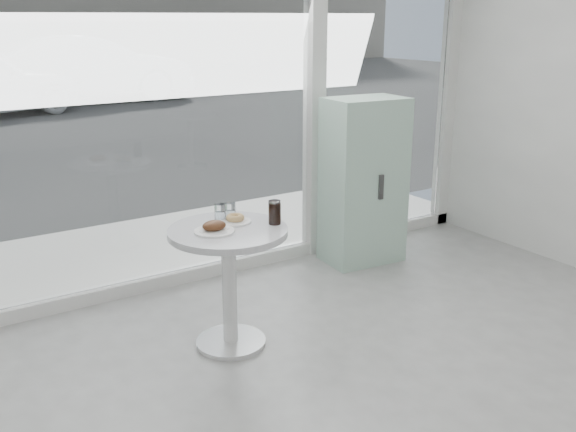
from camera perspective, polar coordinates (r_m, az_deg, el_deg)
storefront at (r=4.89m, az=-5.76°, el=14.09°), size 5.00×0.14×3.00m
main_table at (r=3.92m, az=-5.30°, el=-4.17°), size 0.72×0.72×0.77m
patio_deck at (r=5.91m, az=-9.49°, el=-2.23°), size 5.60×1.60×0.05m
mint_cabinet at (r=5.31m, az=6.72°, el=3.08°), size 0.66×0.47×1.37m
car_silver at (r=16.47m, az=-17.16°, el=12.39°), size 4.80×1.93×1.55m
plate_fritter at (r=3.78m, az=-6.53°, el=-1.03°), size 0.24×0.24×0.07m
plate_donut at (r=3.94m, az=-4.71°, el=-0.31°), size 0.19×0.19×0.05m
water_tumbler_a at (r=3.98m, az=-6.07°, el=0.24°), size 0.07×0.07×0.11m
water_tumbler_b at (r=4.00m, az=-5.15°, el=0.36°), size 0.07×0.07×0.11m
cola_glass at (r=3.89m, az=-1.20°, el=0.29°), size 0.08×0.08×0.15m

